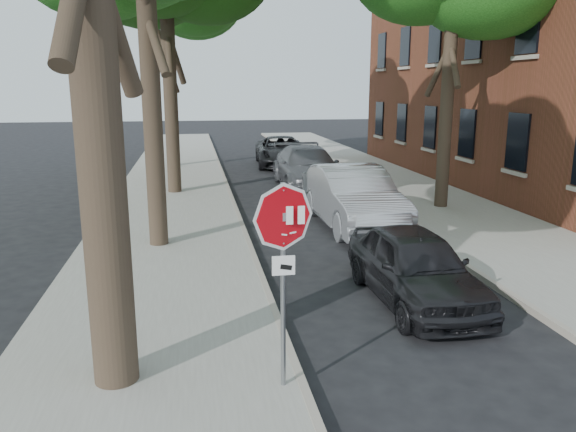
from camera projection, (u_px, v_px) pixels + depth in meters
name	position (u px, v px, depth m)	size (l,w,h in m)	color
ground	(336.00, 388.00, 7.27)	(120.00, 120.00, 0.00)	black
sidewalk_left	(170.00, 204.00, 18.38)	(4.00, 55.00, 0.12)	gray
sidewalk_right	(416.00, 196.00, 19.77)	(4.00, 55.00, 0.12)	gray
curb_left	(233.00, 202.00, 18.71)	(0.12, 55.00, 0.13)	#9E9384
curb_right	(360.00, 198.00, 19.43)	(0.12, 55.00, 0.13)	#9E9384
stop_sign	(283.00, 247.00, 6.70)	(0.76, 0.34, 2.61)	gray
tree_far	(165.00, 10.00, 25.48)	(5.29, 4.91, 9.33)	black
car_a	(415.00, 266.00, 10.08)	(1.58, 3.92, 1.34)	black
car_b	(353.00, 197.00, 15.49)	(1.77, 5.08, 1.67)	#95979C
car_c	(307.00, 168.00, 21.47)	(2.21, 5.43, 1.58)	#535358
car_d	(281.00, 151.00, 27.57)	(2.38, 5.17, 1.44)	black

